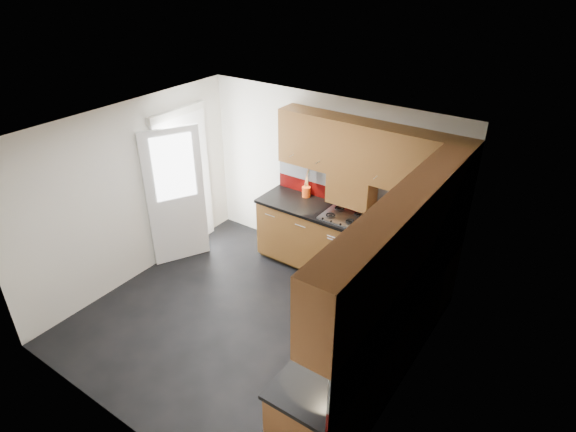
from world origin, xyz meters
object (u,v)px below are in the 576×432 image
Objects in this scene: gas_hob at (344,216)px; utensil_pot at (306,190)px; toaster at (380,218)px; food_processor at (408,261)px.

gas_hob is 1.32× the size of utensil_pot.
toaster is at bearing 10.52° from gas_hob.
utensil_pot is at bearing 154.24° from food_processor.
toaster is 0.92× the size of food_processor.
food_processor is at bearing -30.71° from gas_hob.
gas_hob is 1.73× the size of food_processor.
toaster reaches higher than gas_hob.
toaster is at bearing -6.63° from utensil_pot.
utensil_pot is 1.20m from toaster.
gas_hob is at bearing -17.11° from utensil_pot.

